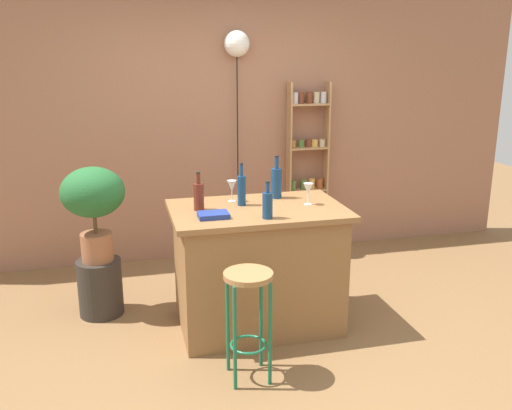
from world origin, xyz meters
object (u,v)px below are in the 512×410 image
cookbook (213,215)px  spice_shelf (307,164)px  bottle_wine_red (268,204)px  bar_stool (248,302)px  plant_stool (100,287)px  bottle_soda_blue (242,189)px  wine_glass_center (232,187)px  potted_plant (93,200)px  bottle_sauce_amber (276,182)px  bottle_olive_oil (199,196)px  wine_glass_left (308,189)px  pendant_globe_light (237,46)px

cookbook → spice_shelf: bearing=52.7°
spice_shelf → bottle_wine_red: bearing=-117.1°
bar_stool → cookbook: size_ratio=3.48×
bar_stool → cookbook: bearing=102.9°
plant_stool → bottle_soda_blue: bottle_soda_blue is taller
wine_glass_center → bottle_soda_blue: bearing=-69.1°
plant_stool → bottle_soda_blue: bearing=-19.6°
bar_stool → potted_plant: 1.56m
potted_plant → bottle_sauce_amber: 1.42m
spice_shelf → wine_glass_center: size_ratio=10.70×
bottle_sauce_amber → bottle_olive_oil: bottle_sauce_amber is taller
bottle_sauce_amber → bottle_soda_blue: bottle_sauce_amber is taller
bottle_olive_oil → wine_glass_left: size_ratio=1.72×
bar_stool → bottle_olive_oil: bottle_olive_oil is taller
spice_shelf → bottle_soda_blue: bearing=-125.6°
bar_stool → bottle_soda_blue: (0.14, 0.79, 0.53)m
wine_glass_center → bottle_sauce_amber: bearing=2.8°
wine_glass_center → bar_stool: bearing=-95.6°
bottle_olive_oil → bar_stool: bearing=-75.7°
bottle_olive_oil → cookbook: bottle_olive_oil is taller
bottle_wine_red → bottle_sauce_amber: bearing=67.6°
spice_shelf → cookbook: 2.10m
plant_stool → bottle_sauce_amber: size_ratio=1.36×
wine_glass_left → wine_glass_center: bearing=157.0°
bar_stool → potted_plant: potted_plant is taller
bottle_wine_red → bottle_olive_oil: bearing=143.0°
spice_shelf → bar_stool: bearing=-117.5°
potted_plant → wine_glass_center: size_ratio=4.57×
bottle_soda_blue → wine_glass_left: size_ratio=1.96×
wine_glass_center → bottle_olive_oil: bearing=-148.0°
cookbook → pendant_globe_light: pendant_globe_light is taller
pendant_globe_light → bottle_sauce_amber: bearing=-88.9°
bar_stool → bottle_soda_blue: bottle_soda_blue is taller
potted_plant → bottle_olive_oil: (0.75, -0.43, 0.10)m
potted_plant → bottle_sauce_amber: bottle_sauce_amber is taller
cookbook → bottle_sauce_amber: bearing=35.3°
plant_stool → wine_glass_center: (1.03, -0.26, 0.83)m
wine_glass_left → cookbook: size_ratio=0.78×
bottle_sauce_amber → pendant_globe_light: pendant_globe_light is taller
cookbook → pendant_globe_light: size_ratio=0.09×
bottle_olive_oil → bottle_sauce_amber: bearing=16.7°
potted_plant → wine_glass_left: size_ratio=4.57×
potted_plant → bottle_wine_red: size_ratio=2.84×
bar_stool → potted_plant: size_ratio=0.97×
bottle_wine_red → plant_stool: bearing=147.4°
bottle_soda_blue → bottle_wine_red: bearing=-75.0°
bottle_soda_blue → pendant_globe_light: bearing=78.8°
bottle_olive_oil → spice_shelf: bearing=47.5°
cookbook → bottle_olive_oil: bearing=107.5°
potted_plant → bottle_sauce_amber: size_ratio=2.22×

